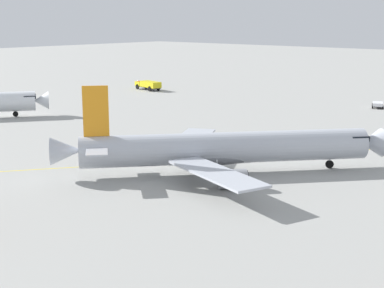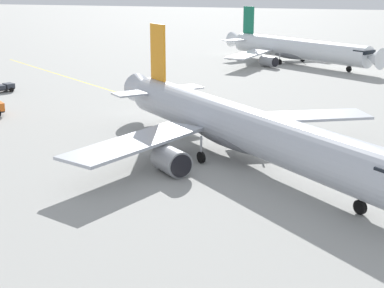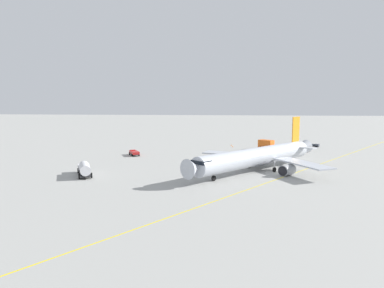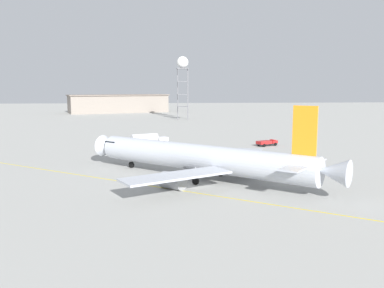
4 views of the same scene
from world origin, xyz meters
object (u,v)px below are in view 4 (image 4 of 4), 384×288
Objects in this scene: ops_pickup_truck at (267,143)px; fuel_tanker_truck at (148,139)px; airliner_main at (201,159)px; radar_tower at (183,66)px.

fuel_tanker_truck is (3.19, 28.60, 0.77)m from ops_pickup_truck.
airliner_main is 117.33m from radar_tower.
fuel_tanker_truck is 0.34× the size of radar_tower.
ops_pickup_truck is 28.79m from fuel_tanker_truck.
radar_tower reaches higher than ops_pickup_truck.
radar_tower is at bearing -51.59° from airliner_main.
airliner_main reaches higher than ops_pickup_truck.
radar_tower is (115.55, -3.77, 19.98)m from airliner_main.
fuel_tanker_truck is (36.92, 9.20, -1.54)m from airliner_main.
fuel_tanker_truck is at bearing 170.63° from radar_tower.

